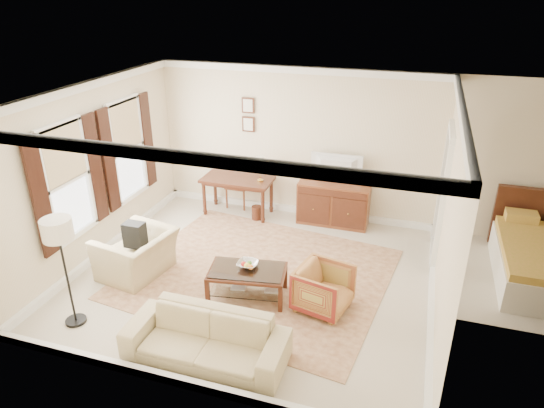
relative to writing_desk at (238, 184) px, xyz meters
The scene contains 20 objects.
room_shell 2.95m from the writing_desk, 62.44° to the right, with size 5.51×5.01×2.91m.
window_front 3.32m from the writing_desk, 120.61° to the right, with size 0.12×1.56×1.80m, color #CCB284, non-canonical shape.
window_rear 2.19m from the writing_desk, 144.70° to the right, with size 0.12×1.56×1.80m, color #CCB284, non-canonical shape.
doorway 3.85m from the writing_desk, ahead, with size 0.10×1.12×2.25m, color white, non-canonical shape.
rug 2.37m from the writing_desk, 60.83° to the right, with size 3.96×3.39×0.01m, color brown.
writing_desk is the anchor object (origin of this frame).
desk_chair 0.39m from the writing_desk, 109.73° to the left, with size 0.45×0.45×1.05m, color brown, non-canonical shape.
desk_lamp 0.60m from the writing_desk, ahead, with size 0.32×0.32×0.50m, color silver, non-canonical shape.
framed_prints 1.36m from the writing_desk, 76.51° to the left, with size 0.25×0.04×0.68m, color #441F13, non-canonical shape.
sideboard 1.92m from the writing_desk, ahead, with size 1.34×0.52×0.83m, color brown.
tv 2.01m from the writing_desk, ahead, with size 0.92×0.53×0.12m, color black.
coffee_table 2.89m from the writing_desk, 66.03° to the right, with size 1.21×0.83×0.47m.
fruit_bowl 2.80m from the writing_desk, 65.70° to the right, with size 0.42×0.42×0.10m, color silver.
book_a 2.85m from the writing_desk, 70.64° to the right, with size 0.28×0.04×0.38m, color brown.
book_b 2.97m from the writing_desk, 60.88° to the right, with size 0.28×0.03×0.38m, color brown.
striped_armchair 3.46m from the writing_desk, 48.24° to the right, with size 0.71×0.67×0.73m, color maroon.
club_armchair 2.67m from the writing_desk, 105.62° to the right, with size 1.10×0.71×0.96m, color #D0BD8C.
backpack 2.65m from the writing_desk, 105.89° to the right, with size 0.32×0.22×0.40m, color black.
sofa 4.16m from the writing_desk, 74.22° to the right, with size 2.01×0.59×0.79m, color #D0BD8C.
floor_lamp 4.07m from the writing_desk, 102.81° to the right, with size 0.39×0.39×1.58m.
Camera 1 is at (2.26, -6.19, 4.28)m, focal length 32.00 mm.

